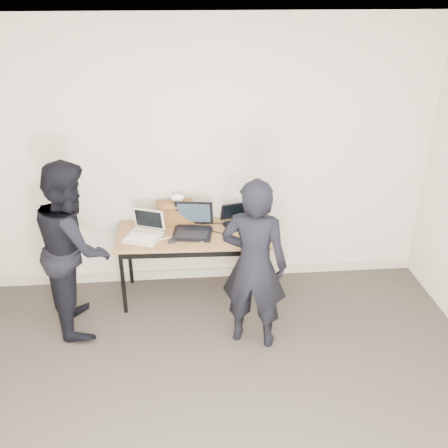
{
  "coord_description": "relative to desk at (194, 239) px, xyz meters",
  "views": [
    {
      "loc": [
        -0.25,
        -2.43,
        2.96
      ],
      "look_at": [
        0.1,
        1.6,
        0.95
      ],
      "focal_mm": 40.0,
      "sensor_mm": 36.0,
      "label": 1
    }
  ],
  "objects": [
    {
      "name": "laptop_center",
      "position": [
        -0.01,
        0.03,
        0.12
      ],
      "size": [
        0.42,
        0.41,
        0.29
      ],
      "rotation": [
        0.0,
        0.0,
        -0.15
      ],
      "color": "black",
      "rests_on": "desk"
    },
    {
      "name": "laptop_right",
      "position": [
        0.44,
        0.16,
        0.11
      ],
      "size": [
        0.35,
        0.34,
        0.21
      ],
      "rotation": [
        0.0,
        0.0,
        0.26
      ],
      "color": "black",
      "rests_on": "desk"
    },
    {
      "name": "leather_satchel",
      "position": [
        -0.18,
        0.23,
        0.19
      ],
      "size": [
        0.37,
        0.2,
        0.25
      ],
      "rotation": [
        0.0,
        0.0,
        0.08
      ],
      "color": "brown",
      "rests_on": "desk"
    },
    {
      "name": "tissue",
      "position": [
        -0.15,
        0.23,
        0.34
      ],
      "size": [
        0.15,
        0.12,
        0.08
      ],
      "primitive_type": "ellipsoid",
      "rotation": [
        0.0,
        0.0,
        0.17
      ],
      "color": "white",
      "rests_on": "leather_satchel"
    },
    {
      "name": "person_observer",
      "position": [
        -1.08,
        -0.33,
        0.14
      ],
      "size": [
        0.75,
        0.89,
        1.61
      ],
      "primitive_type": "imported",
      "rotation": [
        0.0,
        0.0,
        1.78
      ],
      "color": "black",
      "rests_on": "ground"
    },
    {
      "name": "room",
      "position": [
        0.17,
        -1.89,
        0.69
      ],
      "size": [
        4.6,
        4.6,
        2.8
      ],
      "color": "#39312B",
      "rests_on": "ground"
    },
    {
      "name": "baseboard",
      "position": [
        0.17,
        0.35,
        -0.61
      ],
      "size": [
        4.5,
        0.03,
        0.1
      ],
      "primitive_type": "cube",
      "color": "#B9AE99",
      "rests_on": "ground"
    },
    {
      "name": "cables",
      "position": [
        -0.04,
        0.0,
        0.06
      ],
      "size": [
        0.97,
        0.41,
        0.01
      ],
      "rotation": [
        0.0,
        0.0,
        -0.13
      ],
      "color": "black",
      "rests_on": "desk"
    },
    {
      "name": "desk",
      "position": [
        0.0,
        0.0,
        0.0
      ],
      "size": [
        1.52,
        0.7,
        0.72
      ],
      "rotation": [
        0.0,
        0.0,
        -0.03
      ],
      "color": "brown",
      "rests_on": "ground"
    },
    {
      "name": "power_brick",
      "position": [
        -0.22,
        -0.17,
        0.07
      ],
      "size": [
        0.07,
        0.04,
        0.03
      ],
      "primitive_type": "cube",
      "rotation": [
        0.0,
        0.0,
        -0.0
      ],
      "color": "black",
      "rests_on": "desk"
    },
    {
      "name": "laptop_beige",
      "position": [
        -0.47,
        -0.04,
        0.11
      ],
      "size": [
        0.41,
        0.4,
        0.26
      ],
      "rotation": [
        0.0,
        0.0,
        -0.37
      ],
      "color": "beige",
      "rests_on": "desk"
    },
    {
      "name": "equipment_box",
      "position": [
        0.63,
        0.19,
        0.12
      ],
      "size": [
        0.24,
        0.21,
        0.13
      ],
      "primitive_type": "cube",
      "rotation": [
        0.0,
        0.0,
        -0.08
      ],
      "color": "black",
      "rests_on": "desk"
    },
    {
      "name": "person_typist",
      "position": [
        0.48,
        -0.74,
        0.12
      ],
      "size": [
        0.66,
        0.54,
        1.56
      ],
      "primitive_type": "imported",
      "rotation": [
        0.0,
        0.0,
        2.81
      ],
      "color": "black",
      "rests_on": "ground"
    }
  ]
}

